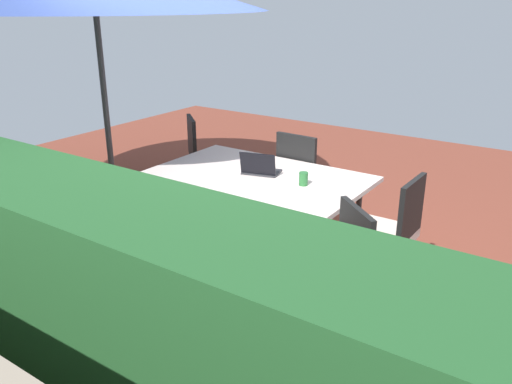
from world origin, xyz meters
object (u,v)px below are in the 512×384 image
object	(u,v)px
dining_table	(256,181)
cup	(303,179)
chair_northwest	(332,271)
chair_south	(303,173)
laptop	(260,169)
chair_west	(390,229)
chair_southeast	(206,154)

from	to	relation	value
dining_table	cup	xyz separation A→B (m)	(-0.46, -0.03, 0.10)
chair_northwest	chair_south	size ratio (longest dim) A/B	1.00
cup	laptop	bearing A→B (deg)	-4.97
chair_south	cup	xyz separation A→B (m)	(-0.43, 0.78, 0.25)
chair_northwest	chair_west	bearing A→B (deg)	125.86
dining_table	chair_northwest	world-z (taller)	chair_northwest
laptop	chair_northwest	bearing A→B (deg)	127.15
chair_northwest	cup	distance (m)	1.14
cup	dining_table	bearing A→B (deg)	3.67
chair_south	laptop	bearing A→B (deg)	90.04
dining_table	chair_northwest	xyz separation A→B (m)	(-1.17, 0.83, -0.15)
chair_south	laptop	world-z (taller)	chair_south
chair_west	cup	bearing A→B (deg)	-90.52
chair_northwest	laptop	world-z (taller)	chair_northwest
chair_west	chair_northwest	distance (m)	0.84
laptop	cup	distance (m)	0.46
dining_table	chair_south	bearing A→B (deg)	-91.81
chair_west	laptop	xyz separation A→B (m)	(1.24, -0.06, 0.24)
chair_south	cup	bearing A→B (deg)	121.17
dining_table	chair_northwest	distance (m)	1.44
dining_table	chair_southeast	size ratio (longest dim) A/B	1.91
chair_southeast	cup	bearing A→B (deg)	-162.96
chair_south	dining_table	bearing A→B (deg)	90.29
chair_southeast	laptop	world-z (taller)	chair_southeast
chair_south	laptop	xyz separation A→B (m)	(0.03, 0.74, 0.24)
laptop	chair_south	bearing A→B (deg)	-107.22
chair_west	cup	distance (m)	0.82
chair_northwest	chair_south	distance (m)	2.00
chair_southeast	cup	size ratio (longest dim) A/B	8.79
chair_southeast	laptop	bearing A→B (deg)	-169.10
chair_northwest	cup	bearing A→B (deg)	169.97
dining_table	laptop	distance (m)	0.12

